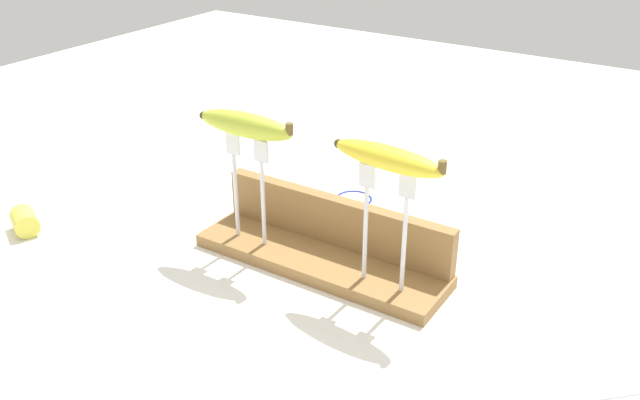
{
  "coord_description": "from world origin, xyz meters",
  "views": [
    {
      "loc": [
        0.52,
        -0.81,
        0.61
      ],
      "look_at": [
        0.0,
        0.0,
        0.12
      ],
      "focal_mm": 38.75,
      "sensor_mm": 36.0,
      "label": 1
    }
  ],
  "objects_px": {
    "fork_stand_right": "(385,218)",
    "fork_fallen_near": "(635,392)",
    "banana_raised_left": "(246,125)",
    "banana_chunk_near": "(25,221)",
    "fork_stand_left": "(248,180)",
    "wire_coil": "(354,198)",
    "banana_raised_right": "(388,158)"
  },
  "relations": [
    {
      "from": "fork_stand_right",
      "to": "banana_raised_left",
      "type": "bearing_deg",
      "value": -180.0
    },
    {
      "from": "banana_raised_right",
      "to": "wire_coil",
      "type": "xyz_separation_m",
      "value": [
        -0.2,
        0.26,
        -0.23
      ]
    },
    {
      "from": "fork_stand_left",
      "to": "banana_chunk_near",
      "type": "distance_m",
      "value": 0.43
    },
    {
      "from": "fork_stand_left",
      "to": "fork_fallen_near",
      "type": "relative_size",
      "value": 1.33
    },
    {
      "from": "fork_stand_left",
      "to": "banana_raised_right",
      "type": "relative_size",
      "value": 1.01
    },
    {
      "from": "fork_stand_left",
      "to": "wire_coil",
      "type": "xyz_separation_m",
      "value": [
        0.05,
        0.26,
        -0.13
      ]
    },
    {
      "from": "banana_chunk_near",
      "to": "wire_coil",
      "type": "xyz_separation_m",
      "value": [
        0.43,
        0.43,
        -0.02
      ]
    },
    {
      "from": "banana_raised_left",
      "to": "banana_chunk_near",
      "type": "height_order",
      "value": "banana_raised_left"
    },
    {
      "from": "fork_fallen_near",
      "to": "banana_chunk_near",
      "type": "xyz_separation_m",
      "value": [
        -1.0,
        -0.15,
        0.02
      ]
    },
    {
      "from": "banana_chunk_near",
      "to": "fork_stand_right",
      "type": "bearing_deg",
      "value": 14.92
    },
    {
      "from": "banana_raised_left",
      "to": "fork_stand_right",
      "type": "bearing_deg",
      "value": 0.0
    },
    {
      "from": "fork_stand_right",
      "to": "banana_raised_right",
      "type": "distance_m",
      "value": 0.09
    },
    {
      "from": "fork_stand_right",
      "to": "banana_raised_right",
      "type": "bearing_deg",
      "value": 174.84
    },
    {
      "from": "fork_stand_left",
      "to": "fork_stand_right",
      "type": "distance_m",
      "value": 0.25
    },
    {
      "from": "fork_stand_right",
      "to": "wire_coil",
      "type": "xyz_separation_m",
      "value": [
        -0.2,
        0.26,
        -0.13
      ]
    },
    {
      "from": "fork_stand_left",
      "to": "banana_chunk_near",
      "type": "xyz_separation_m",
      "value": [
        -0.38,
        -0.17,
        -0.11
      ]
    },
    {
      "from": "fork_stand_right",
      "to": "banana_raised_left",
      "type": "height_order",
      "value": "banana_raised_left"
    },
    {
      "from": "fork_stand_left",
      "to": "banana_raised_left",
      "type": "bearing_deg",
      "value": -178.03
    },
    {
      "from": "banana_raised_right",
      "to": "banana_chunk_near",
      "type": "height_order",
      "value": "banana_raised_right"
    },
    {
      "from": "banana_raised_right",
      "to": "fork_fallen_near",
      "type": "distance_m",
      "value": 0.43
    },
    {
      "from": "fork_stand_right",
      "to": "fork_fallen_near",
      "type": "height_order",
      "value": "fork_stand_right"
    },
    {
      "from": "fork_stand_right",
      "to": "fork_fallen_near",
      "type": "bearing_deg",
      "value": -3.15
    },
    {
      "from": "banana_chunk_near",
      "to": "fork_fallen_near",
      "type": "bearing_deg",
      "value": 8.4
    },
    {
      "from": "fork_fallen_near",
      "to": "wire_coil",
      "type": "xyz_separation_m",
      "value": [
        -0.57,
        0.28,
        -0.0
      ]
    },
    {
      "from": "banana_raised_right",
      "to": "banana_chunk_near",
      "type": "bearing_deg",
      "value": -165.08
    },
    {
      "from": "banana_raised_left",
      "to": "wire_coil",
      "type": "height_order",
      "value": "banana_raised_left"
    },
    {
      "from": "banana_raised_left",
      "to": "banana_chunk_near",
      "type": "distance_m",
      "value": 0.46
    },
    {
      "from": "banana_raised_left",
      "to": "wire_coil",
      "type": "relative_size",
      "value": 2.46
    },
    {
      "from": "fork_stand_left",
      "to": "fork_fallen_near",
      "type": "bearing_deg",
      "value": -1.88
    },
    {
      "from": "fork_stand_left",
      "to": "wire_coil",
      "type": "bearing_deg",
      "value": 79.36
    },
    {
      "from": "fork_stand_right",
      "to": "wire_coil",
      "type": "distance_m",
      "value": 0.36
    },
    {
      "from": "fork_fallen_near",
      "to": "wire_coil",
      "type": "relative_size",
      "value": 1.93
    }
  ]
}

